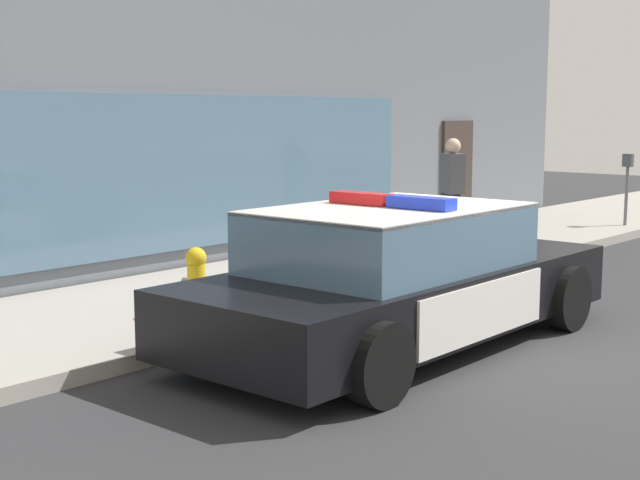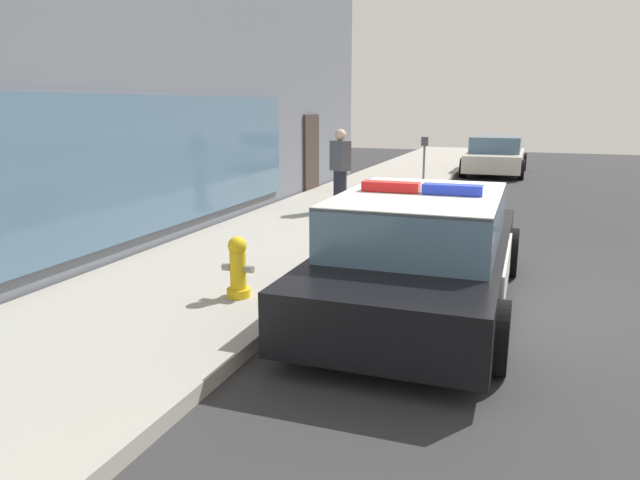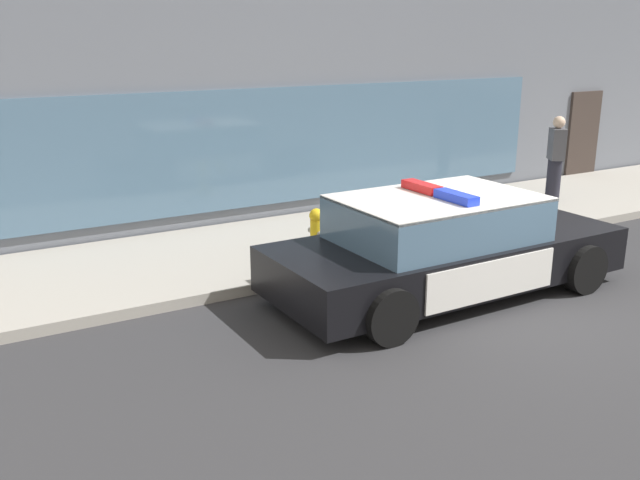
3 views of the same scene
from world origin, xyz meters
The scene contains 7 objects.
ground centered at (0.00, 0.00, 0.00)m, with size 48.00×48.00×0.00m, color #303033.
sidewalk centered at (0.00, 3.53, 0.07)m, with size 48.00×3.15×0.15m, color #A39E93.
police_cruiser centered at (-0.88, 0.73, 0.68)m, with size 4.96×2.18×1.49m.
fire_hydrant centered at (-1.72, 2.71, 0.50)m, with size 0.34×0.39×0.73m.
car_down_street centered at (13.64, 0.84, 0.63)m, with size 4.27×2.02×1.29m.
pedestrian_on_sidewalk centered at (4.15, 3.38, 1.01)m, with size 0.43×0.48×1.71m.
parking_meter centered at (8.64, 2.42, 1.08)m, with size 0.12×0.18×1.34m.
Camera 2 is at (-7.57, -0.44, 2.36)m, focal length 32.89 mm.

